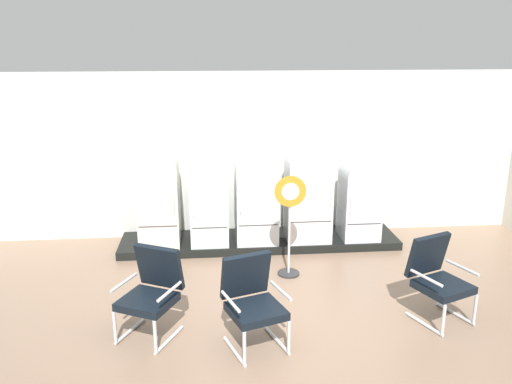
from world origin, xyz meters
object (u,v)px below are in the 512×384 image
refrigerator_4 (360,196)px  armchair_left (152,289)px  armchair_center (252,298)px  refrigerator_2 (256,194)px  refrigerator_3 (308,189)px  sign_stand (290,228)px  refrigerator_1 (209,198)px  refrigerator_0 (158,193)px  armchair_right (437,275)px

refrigerator_4 → armchair_left: (-3.16, -2.49, -0.29)m
armchair_center → refrigerator_2: bearing=83.6°
refrigerator_3 → refrigerator_4: bearing=-0.6°
refrigerator_3 → armchair_left: 3.42m
sign_stand → armchair_left: bearing=-142.3°
refrigerator_1 → refrigerator_4: bearing=0.2°
refrigerator_0 → sign_stand: refrigerator_0 is taller
refrigerator_3 → armchair_right: bearing=-65.2°
armchair_center → armchair_left: bearing=163.9°
refrigerator_4 → refrigerator_0: bearing=179.6°
refrigerator_3 → armchair_left: (-2.29, -2.50, -0.43)m
refrigerator_4 → refrigerator_2: bearing=179.5°
refrigerator_4 → armchair_center: (-2.03, -2.82, -0.29)m
armchair_center → refrigerator_0: bearing=113.7°
refrigerator_2 → refrigerator_3: 0.85m
armchair_left → sign_stand: 2.30m
refrigerator_1 → armchair_left: refrigerator_1 is taller
refrigerator_2 → armchair_center: 2.87m
refrigerator_2 → refrigerator_1: bearing=-178.3°
refrigerator_0 → armchair_left: 2.55m
refrigerator_1 → sign_stand: (1.14, -1.08, -0.15)m
refrigerator_2 → armchair_left: 2.92m
armchair_left → sign_stand: sign_stand is taller
armchair_right → sign_stand: (-1.61, 1.36, 0.17)m
armchair_right → sign_stand: 2.11m
refrigerator_0 → armchair_center: refrigerator_0 is taller
armchair_left → armchair_right: (3.42, 0.04, 0.00)m
armchair_left → sign_stand: size_ratio=0.69×
armchair_center → sign_stand: sign_stand is taller
armchair_center → sign_stand: size_ratio=0.69×
armchair_left → refrigerator_1: bearing=74.7°
refrigerator_3 → sign_stand: refrigerator_3 is taller
refrigerator_1 → armchair_left: bearing=-105.3°
refrigerator_2 → refrigerator_4: refrigerator_2 is taller
refrigerator_0 → sign_stand: (1.93, -1.11, -0.25)m
refrigerator_2 → armchair_right: 3.18m
refrigerator_1 → refrigerator_3: (1.61, 0.02, 0.10)m
refrigerator_4 → armchair_center: bearing=-125.8°
refrigerator_2 → refrigerator_3: bearing=-0.4°
refrigerator_0 → refrigerator_1: size_ratio=1.12×
refrigerator_0 → refrigerator_1: 0.80m
refrigerator_1 → sign_stand: bearing=-43.4°
refrigerator_3 → armchair_right: (1.13, -2.46, -0.43)m
refrigerator_0 → refrigerator_4: size_ratio=1.17×
armchair_right → refrigerator_4: bearing=96.2°
refrigerator_3 → armchair_center: bearing=-112.4°
refrigerator_1 → armchair_left: size_ratio=1.38×
sign_stand → armchair_center: bearing=-111.7°
refrigerator_2 → armchair_right: bearing=-51.2°
refrigerator_2 → sign_stand: refrigerator_2 is taller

